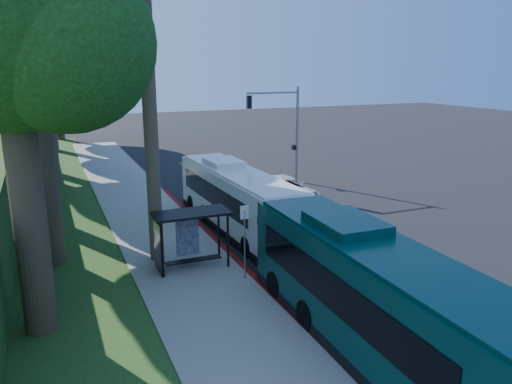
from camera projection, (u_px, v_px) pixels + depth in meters
name	position (u px, v px, depth m)	size (l,w,h in m)	color
ground	(303.00, 228.00, 26.75)	(140.00, 140.00, 0.00)	black
sidewalk	(169.00, 246.00, 23.95)	(4.50, 70.00, 0.12)	gray
red_curb	(245.00, 269.00, 21.26)	(0.25, 30.00, 0.13)	maroon
grass_verge	(40.00, 231.00, 26.23)	(8.00, 70.00, 0.06)	#234719
bus_shelter	(185.00, 229.00, 20.99)	(3.20, 1.51, 2.55)	black
stop_sign_pole	(245.00, 232.00, 19.72)	(0.35, 0.06, 3.17)	gray
traffic_signal_pole	(285.00, 123.00, 36.00)	(4.10, 0.30, 7.00)	gray
tree_2	(40.00, 35.00, 33.85)	(8.82, 8.40, 15.12)	#382B1E
tree_3	(10.00, 20.00, 39.84)	(10.08, 9.60, 17.28)	#382B1E
tree_4	(45.00, 52.00, 48.47)	(8.40, 8.00, 14.14)	#382B1E
tree_5	(54.00, 61.00, 56.16)	(7.35, 7.00, 12.86)	#382B1E
tree_6	(10.00, 21.00, 14.06)	(7.56, 7.20, 13.74)	#382B1E
white_bus	(237.00, 198.00, 26.20)	(2.86, 11.70, 3.46)	silver
teal_bus	(380.00, 300.00, 14.54)	(3.00, 12.74, 3.78)	#093431
pickup	(284.00, 191.00, 31.31)	(2.75, 5.95, 1.65)	silver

